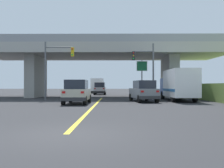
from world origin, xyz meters
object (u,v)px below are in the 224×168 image
(highway_sign, at_px, (142,70))
(suv_lead, at_px, (77,92))
(box_truck, at_px, (178,85))
(sedan_oncoming, at_px, (100,89))
(suv_crossing, at_px, (143,91))
(semi_truck_distant, at_px, (98,85))
(traffic_signal_nearside, at_px, (147,65))
(traffic_signal_farside, at_px, (55,63))

(highway_sign, bearing_deg, suv_lead, -123.16)
(box_truck, xyz_separation_m, sedan_oncoming, (-8.86, 17.14, -0.62))
(suv_crossing, bearing_deg, semi_truck_distant, 94.24)
(traffic_signal_nearside, relative_size, traffic_signal_farside, 0.98)
(box_truck, relative_size, traffic_signal_farside, 1.24)
(semi_truck_distant, bearing_deg, highway_sign, -71.49)
(suv_lead, height_order, traffic_signal_farside, traffic_signal_farside)
(semi_truck_distant, bearing_deg, sedan_oncoming, -83.81)
(suv_lead, relative_size, traffic_signal_farside, 0.74)
(sedan_oncoming, xyz_separation_m, traffic_signal_farside, (-3.85, -16.20, 2.91))
(traffic_signal_farside, bearing_deg, traffic_signal_nearside, 3.51)
(suv_crossing, relative_size, traffic_signal_farside, 0.80)
(highway_sign, height_order, semi_truck_distant, highway_sign)
(suv_lead, bearing_deg, sedan_oncoming, 88.03)
(box_truck, bearing_deg, traffic_signal_farside, 175.76)
(suv_lead, height_order, traffic_signal_nearside, traffic_signal_nearside)
(box_truck, distance_m, highway_sign, 6.85)
(box_truck, height_order, traffic_signal_farside, traffic_signal_farside)
(suv_lead, distance_m, semi_truck_distant, 30.48)
(sedan_oncoming, bearing_deg, semi_truck_distant, 96.19)
(suv_lead, distance_m, box_truck, 10.48)
(suv_crossing, relative_size, sedan_oncoming, 1.07)
(traffic_signal_farside, distance_m, highway_sign, 10.89)
(suv_lead, relative_size, box_truck, 0.59)
(highway_sign, bearing_deg, traffic_signal_farside, -152.94)
(traffic_signal_farside, xyz_separation_m, semi_truck_distant, (2.85, 25.36, -2.38))
(box_truck, height_order, sedan_oncoming, box_truck)
(box_truck, bearing_deg, semi_truck_distant, 110.54)
(suv_lead, xyz_separation_m, sedan_oncoming, (0.73, 21.31, -0.00))
(traffic_signal_farside, bearing_deg, suv_crossing, -14.02)
(suv_crossing, bearing_deg, traffic_signal_nearside, 68.54)
(box_truck, bearing_deg, highway_sign, 117.14)
(sedan_oncoming, xyz_separation_m, traffic_signal_nearside, (5.87, -15.60, 2.71))
(highway_sign, bearing_deg, suv_crossing, -95.02)
(highway_sign, bearing_deg, traffic_signal_nearside, -89.62)
(sedan_oncoming, bearing_deg, suv_crossing, -74.25)
(box_truck, bearing_deg, traffic_signal_nearside, 152.78)
(sedan_oncoming, relative_size, semi_truck_distant, 0.69)
(box_truck, relative_size, traffic_signal_nearside, 1.26)
(suv_lead, height_order, sedan_oncoming, same)
(suv_crossing, bearing_deg, sedan_oncoming, 97.34)
(highway_sign, relative_size, semi_truck_distant, 0.71)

